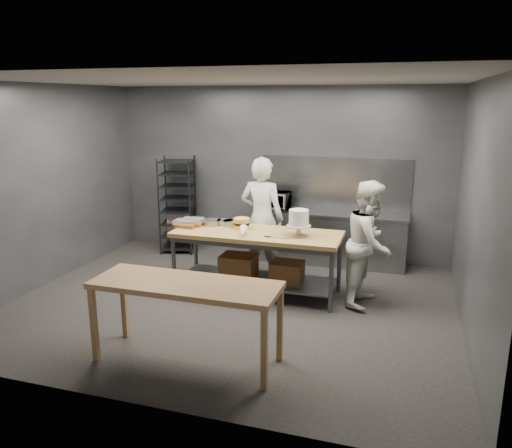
{
  "coord_description": "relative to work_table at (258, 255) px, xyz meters",
  "views": [
    {
      "loc": [
        2.23,
        -6.09,
        2.76
      ],
      "look_at": [
        0.21,
        0.44,
        1.05
      ],
      "focal_mm": 35.0,
      "sensor_mm": 36.0,
      "label": 1
    }
  ],
  "objects": [
    {
      "name": "near_counter",
      "position": [
        -0.15,
        -2.1,
        0.24
      ],
      "size": [
        2.0,
        0.7,
        0.9
      ],
      "color": "olive",
      "rests_on": "ground"
    },
    {
      "name": "back_wall",
      "position": [
        -0.23,
        2.02,
        0.93
      ],
      "size": [
        6.0,
        0.04,
        3.0
      ],
      "primitive_type": "cube",
      "color": "#4C4F54",
      "rests_on": "ground"
    },
    {
      "name": "chef_behind",
      "position": [
        -0.14,
        0.68,
        0.39
      ],
      "size": [
        0.74,
        0.52,
        1.92
      ],
      "primitive_type": "imported",
      "rotation": [
        0.0,
        0.0,
        3.05
      ],
      "color": "silver",
      "rests_on": "ground"
    },
    {
      "name": "frosted_cake_stand",
      "position": [
        0.6,
        -0.04,
        0.59
      ],
      "size": [
        0.34,
        0.34,
        0.38
      ],
      "color": "#B9AE94",
      "rests_on": "work_table"
    },
    {
      "name": "offset_spatula",
      "position": [
        0.29,
        -0.21,
        0.35
      ],
      "size": [
        0.36,
        0.02,
        0.02
      ],
      "color": "slate",
      "rests_on": "work_table"
    },
    {
      "name": "work_table",
      "position": [
        0.0,
        0.0,
        0.0
      ],
      "size": [
        2.4,
        0.9,
        0.92
      ],
      "color": "olive",
      "rests_on": "ground"
    },
    {
      "name": "pastry_clamshells",
      "position": [
        -1.08,
        0.02,
        0.4
      ],
      "size": [
        0.37,
        0.34,
        0.11
      ],
      "color": "brown",
      "rests_on": "work_table"
    },
    {
      "name": "ground",
      "position": [
        -0.23,
        -0.48,
        -0.57
      ],
      "size": [
        6.0,
        6.0,
        0.0
      ],
      "primitive_type": "plane",
      "color": "black",
      "rests_on": "ground"
    },
    {
      "name": "piping_bag",
      "position": [
        -0.14,
        -0.26,
        0.41
      ],
      "size": [
        0.22,
        0.4,
        0.12
      ],
      "primitive_type": "cone",
      "rotation": [
        1.57,
        0.0,
        0.27
      ],
      "color": "silver",
      "rests_on": "work_table"
    },
    {
      "name": "speed_rack",
      "position": [
        -2.04,
        1.62,
        0.28
      ],
      "size": [
        0.74,
        0.78,
        1.75
      ],
      "color": "black",
      "rests_on": "ground"
    },
    {
      "name": "splashback_panel",
      "position": [
        0.77,
        2.0,
        0.78
      ],
      "size": [
        2.6,
        0.02,
        0.9
      ],
      "primitive_type": "cube",
      "color": "slate",
      "rests_on": "back_counter"
    },
    {
      "name": "microwave",
      "position": [
        -0.23,
        1.7,
        0.48
      ],
      "size": [
        0.54,
        0.37,
        0.3
      ],
      "primitive_type": "imported",
      "color": "black",
      "rests_on": "back_counter"
    },
    {
      "name": "layer_cake",
      "position": [
        -0.28,
        0.12,
        0.43
      ],
      "size": [
        0.23,
        0.23,
        0.16
      ],
      "color": "gold",
      "rests_on": "work_table"
    },
    {
      "name": "chef_right",
      "position": [
        1.56,
        0.1,
        0.29
      ],
      "size": [
        0.78,
        0.94,
        1.72
      ],
      "primitive_type": "imported",
      "rotation": [
        0.0,
        0.0,
        1.4
      ],
      "color": "silver",
      "rests_on": "ground"
    },
    {
      "name": "cake_pans",
      "position": [
        -0.75,
        0.25,
        0.39
      ],
      "size": [
        0.9,
        0.35,
        0.07
      ],
      "color": "gray",
      "rests_on": "work_table"
    },
    {
      "name": "back_counter",
      "position": [
        0.77,
        1.7,
        -0.12
      ],
      "size": [
        2.6,
        0.6,
        0.9
      ],
      "color": "slate",
      "rests_on": "ground"
    }
  ]
}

